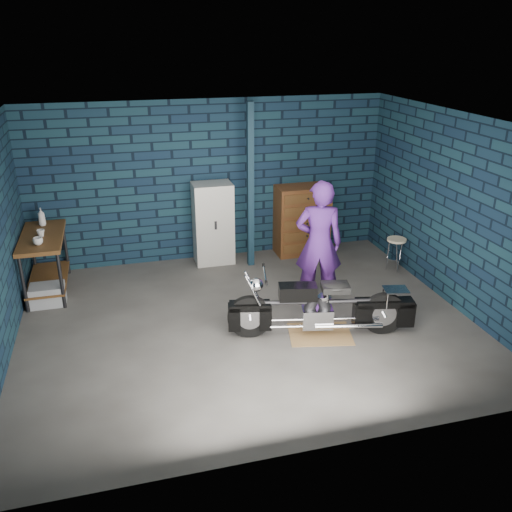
{
  "coord_description": "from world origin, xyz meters",
  "views": [
    {
      "loc": [
        -1.56,
        -6.27,
        3.69
      ],
      "look_at": [
        0.2,
        0.3,
        0.85
      ],
      "focal_mm": 38.0,
      "sensor_mm": 36.0,
      "label": 1
    }
  ],
  "objects_px": {
    "workbench": "(46,264)",
    "person": "(319,243)",
    "motorcycle": "(322,304)",
    "tool_chest": "(302,220)",
    "storage_bin": "(48,295)",
    "locker": "(213,224)",
    "shop_stool": "(395,255)"
  },
  "relations": [
    {
      "from": "tool_chest",
      "to": "workbench",
      "type": "bearing_deg",
      "value": -173.54
    },
    {
      "from": "storage_bin",
      "to": "locker",
      "type": "bearing_deg",
      "value": 19.51
    },
    {
      "from": "motorcycle",
      "to": "person",
      "type": "xyz_separation_m",
      "value": [
        0.29,
        0.91,
        0.46
      ]
    },
    {
      "from": "workbench",
      "to": "locker",
      "type": "bearing_deg",
      "value": 10.26
    },
    {
      "from": "workbench",
      "to": "motorcycle",
      "type": "height_order",
      "value": "workbench"
    },
    {
      "from": "workbench",
      "to": "shop_stool",
      "type": "xyz_separation_m",
      "value": [
        5.46,
        -0.67,
        -0.17
      ]
    },
    {
      "from": "storage_bin",
      "to": "tool_chest",
      "type": "bearing_deg",
      "value": 12.46
    },
    {
      "from": "storage_bin",
      "to": "motorcycle",
      "type": "bearing_deg",
      "value": -27.39
    },
    {
      "from": "shop_stool",
      "to": "locker",
      "type": "bearing_deg",
      "value": 157.7
    },
    {
      "from": "workbench",
      "to": "person",
      "type": "relative_size",
      "value": 0.77
    },
    {
      "from": "workbench",
      "to": "motorcycle",
      "type": "distance_m",
      "value": 4.2
    },
    {
      "from": "tool_chest",
      "to": "locker",
      "type": "bearing_deg",
      "value": 180.0
    },
    {
      "from": "workbench",
      "to": "motorcycle",
      "type": "xyz_separation_m",
      "value": [
        3.53,
        -2.27,
        -0.0
      ]
    },
    {
      "from": "motorcycle",
      "to": "tool_chest",
      "type": "distance_m",
      "value": 2.85
    },
    {
      "from": "motorcycle",
      "to": "shop_stool",
      "type": "height_order",
      "value": "motorcycle"
    },
    {
      "from": "person",
      "to": "storage_bin",
      "type": "height_order",
      "value": "person"
    },
    {
      "from": "motorcycle",
      "to": "tool_chest",
      "type": "bearing_deg",
      "value": 87.72
    },
    {
      "from": "storage_bin",
      "to": "tool_chest",
      "type": "distance_m",
      "value": 4.35
    },
    {
      "from": "workbench",
      "to": "motorcycle",
      "type": "relative_size",
      "value": 0.68
    },
    {
      "from": "motorcycle",
      "to": "locker",
      "type": "xyz_separation_m",
      "value": [
        -0.88,
        2.75,
        0.24
      ]
    },
    {
      "from": "motorcycle",
      "to": "storage_bin",
      "type": "height_order",
      "value": "motorcycle"
    },
    {
      "from": "motorcycle",
      "to": "storage_bin",
      "type": "bearing_deg",
      "value": 164.74
    },
    {
      "from": "motorcycle",
      "to": "storage_bin",
      "type": "distance_m",
      "value": 3.97
    },
    {
      "from": "motorcycle",
      "to": "workbench",
      "type": "bearing_deg",
      "value": 159.38
    },
    {
      "from": "storage_bin",
      "to": "locker",
      "type": "distance_m",
      "value": 2.84
    },
    {
      "from": "tool_chest",
      "to": "storage_bin",
      "type": "bearing_deg",
      "value": -167.54
    },
    {
      "from": "workbench",
      "to": "storage_bin",
      "type": "height_order",
      "value": "workbench"
    },
    {
      "from": "locker",
      "to": "workbench",
      "type": "bearing_deg",
      "value": -169.74
    },
    {
      "from": "motorcycle",
      "to": "locker",
      "type": "relative_size",
      "value": 1.49
    },
    {
      "from": "locker",
      "to": "shop_stool",
      "type": "distance_m",
      "value": 3.06
    },
    {
      "from": "workbench",
      "to": "person",
      "type": "bearing_deg",
      "value": -19.67
    },
    {
      "from": "motorcycle",
      "to": "storage_bin",
      "type": "relative_size",
      "value": 4.27
    }
  ]
}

